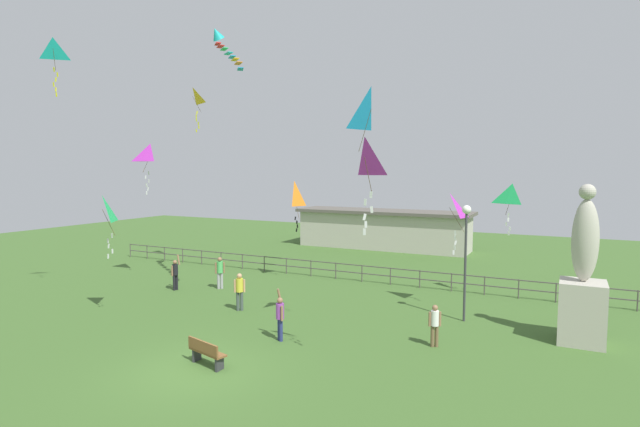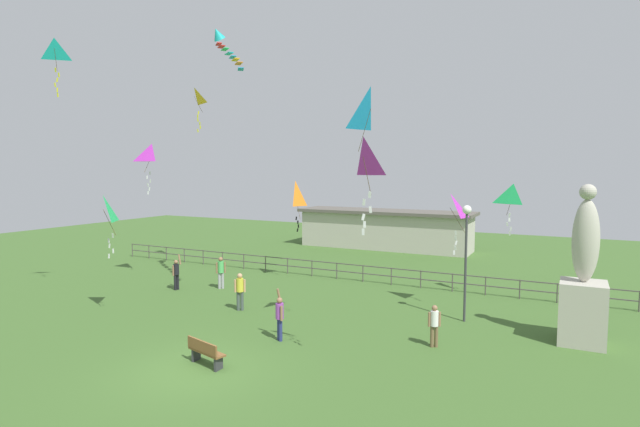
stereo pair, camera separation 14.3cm
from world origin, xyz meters
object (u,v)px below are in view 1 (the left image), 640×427
lamppost (466,238)px  kite_0 (450,210)px  park_bench (206,352)px  person_0 (435,323)px  kite_2 (53,51)px  person_1 (280,315)px  kite_3 (103,212)px  kite_4 (150,156)px  person_3 (175,272)px  person_2 (220,271)px  person_4 (240,289)px  kite_6 (512,196)px  streamer_kite (218,37)px  kite_7 (294,195)px  kite_1 (371,110)px  kite_5 (365,162)px  statue_monument (583,291)px  kite_8 (193,98)px

lamppost → kite_0: kite_0 is taller
park_bench → person_0: (6.09, 5.02, 0.40)m
kite_0 → kite_2: kite_2 is taller
person_1 → kite_2: (-11.41, -0.39, 10.55)m
kite_3 → kite_4: 7.82m
lamppost → kite_4: (-17.45, 0.17, 3.56)m
lamppost → kite_0: (-1.02, 1.63, 1.00)m
person_1 → person_3: person_1 is taller
person_2 → person_4: size_ratio=1.01×
person_1 → kite_6: bearing=56.0°
person_3 → person_0: bearing=-9.2°
kite_4 → streamer_kite: (5.28, -0.49, 5.81)m
person_3 → kite_6: kite_6 is taller
kite_0 → streamer_kite: 14.08m
kite_0 → streamer_kite: size_ratio=0.62×
lamppost → kite_2: (-16.98, -5.85, 8.03)m
person_0 → kite_4: 18.55m
lamppost → kite_2: bearing=-161.0°
kite_0 → kite_7: 9.25m
person_2 → kite_1: size_ratio=0.62×
kite_4 → kite_5: kite_4 is taller
kite_0 → statue_monument: bearing=-24.3°
person_3 → kite_2: size_ratio=0.73×
person_1 → kite_8: 17.57m
statue_monument → streamer_kite: (-16.46, 0.45, 10.91)m
kite_0 → person_4: bearing=-151.2°
park_bench → kite_0: 12.23m
kite_2 → kite_5: (15.36, -1.33, -5.02)m
person_2 → person_3: size_ratio=0.91×
person_2 → kite_2: size_ratio=0.66×
person_2 → kite_7: kite_7 is taller
kite_5 → kite_8: (-15.55, 10.67, 4.18)m
person_4 → kite_6: 13.55m
kite_6 → park_bench: bearing=-120.2°
kite_6 → kite_7: size_ratio=0.86×
kite_0 → kite_3: bearing=-148.3°
kite_3 → kite_0: bearing=31.7°
person_3 → person_4: (5.25, -1.61, 0.03)m
kite_2 → kite_7: 13.43m
kite_6 → streamer_kite: size_ratio=0.58×
lamppost → kite_5: kite_5 is taller
kite_1 → kite_5: (0.92, -2.87, -1.82)m
kite_5 → kite_6: 12.28m
statue_monument → kite_8: bearing=168.8°
lamppost → person_4: lamppost is taller
person_2 → kite_6: (13.84, 4.67, 4.03)m
person_3 → kite_5: (12.87, -5.90, 5.55)m
statue_monument → kite_4: bearing=177.5°
kite_8 → kite_3: bearing=-70.6°
person_0 → person_4: (-8.88, 0.66, 0.10)m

